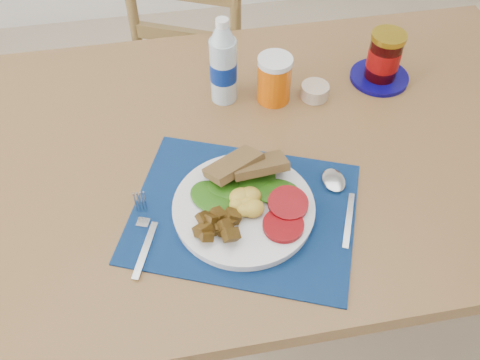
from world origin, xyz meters
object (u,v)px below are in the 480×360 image
at_px(water_bottle, 223,65).
at_px(juice_glass, 274,80).
at_px(jam_on_saucer, 383,60).
at_px(chair_far, 197,51).
at_px(breakfast_plate, 241,207).

height_order(water_bottle, juice_glass, water_bottle).
relative_size(juice_glass, jam_on_saucer, 0.76).
distance_m(chair_far, jam_on_saucer, 0.71).
xyz_separation_m(breakfast_plate, water_bottle, (0.02, 0.36, 0.07)).
bearing_deg(breakfast_plate, water_bottle, 66.54).
bearing_deg(juice_glass, chair_far, 103.89).
height_order(chair_far, juice_glass, chair_far).
bearing_deg(water_bottle, juice_glass, -12.03).
height_order(chair_far, breakfast_plate, chair_far).
distance_m(water_bottle, jam_on_saucer, 0.39).
xyz_separation_m(water_bottle, juice_glass, (0.12, -0.02, -0.04)).
relative_size(breakfast_plate, juice_glass, 2.52).
bearing_deg(breakfast_plate, juice_glass, 47.56).
bearing_deg(water_bottle, jam_on_saucer, 0.08).
bearing_deg(water_bottle, chair_far, 91.80).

